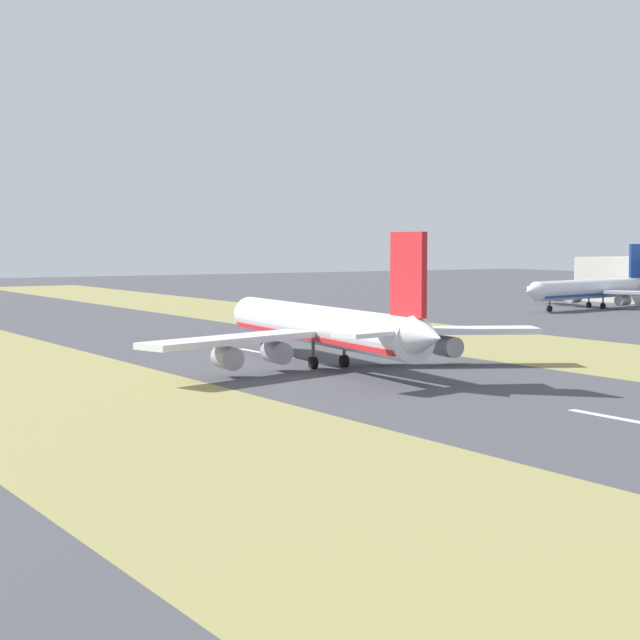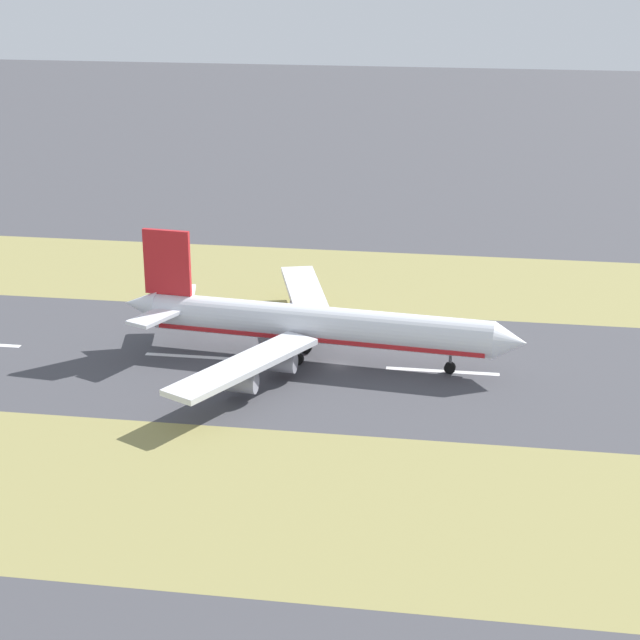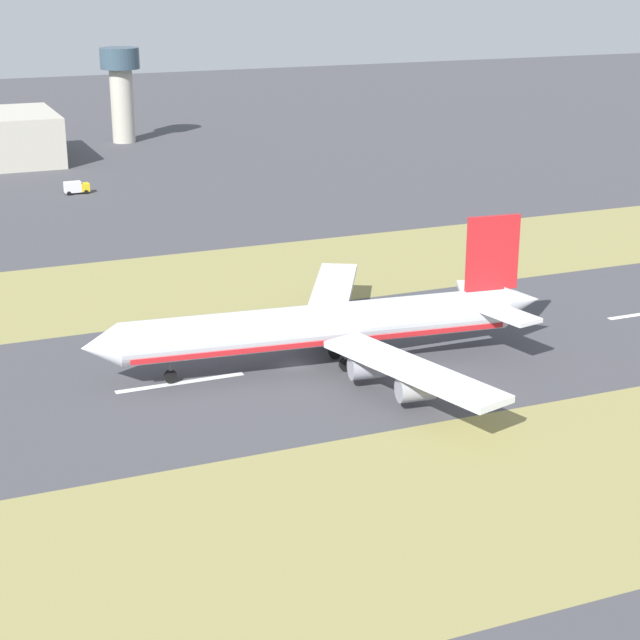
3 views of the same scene
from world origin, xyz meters
name	(u,v)px [view 3 (image 3 of 3)]	position (x,y,z in m)	size (l,w,h in m)	color
ground_plane	(295,366)	(0.00, 0.00, 0.00)	(800.00, 800.00, 0.00)	#424247
grass_median_west	(449,509)	(-45.00, 0.00, 0.00)	(40.00, 600.00, 0.01)	olive
grass_median_east	(205,281)	(45.00, 0.00, 0.00)	(40.00, 600.00, 0.01)	olive
centreline_dash_mid	(439,344)	(0.00, -23.16, 0.01)	(1.20, 18.00, 0.01)	silver
centreline_dash_far	(181,383)	(0.00, 16.84, 0.01)	(1.20, 18.00, 0.01)	silver
airplane_main_jet	(333,325)	(-1.82, -5.06, 6.02)	(63.80, 67.21, 20.20)	silver
control_tower	(121,84)	(199.63, -19.95, 17.76)	(12.00, 12.00, 28.80)	#B2AD9E
service_truck	(76,187)	(128.36, 7.83, 1.67)	(2.70, 6.06, 3.10)	gold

